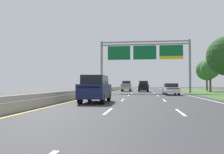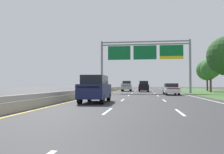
{
  "view_description": "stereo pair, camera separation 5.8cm",
  "coord_description": "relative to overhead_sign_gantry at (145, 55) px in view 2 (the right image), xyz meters",
  "views": [
    {
      "loc": [
        -0.03,
        -1.85,
        1.4
      ],
      "look_at": [
        -3.35,
        23.49,
        2.23
      ],
      "focal_mm": 37.89,
      "sensor_mm": 36.0,
      "label": 1
    },
    {
      "loc": [
        0.03,
        -1.84,
        1.4
      ],
      "look_at": [
        -3.35,
        23.49,
        2.23
      ],
      "focal_mm": 37.89,
      "sensor_mm": 36.0,
      "label": 2
    }
  ],
  "objects": [
    {
      "name": "overhead_sign_gantry",
      "position": [
        0.0,
        0.0,
        0.0
      ],
      "size": [
        15.06,
        0.42,
        8.85
      ],
      "color": "gray",
      "rests_on": "ground"
    },
    {
      "name": "car_navy_left_lane_suv",
      "position": [
        -4.0,
        -21.77,
        -5.23
      ],
      "size": [
        1.94,
        4.72,
        2.11
      ],
      "rotation": [
        0.0,
        0.0,
        1.58
      ],
      "color": "#161E47",
      "rests_on": "ground"
    },
    {
      "name": "car_white_right_lane_sedan",
      "position": [
        3.44,
        -7.04,
        -5.51
      ],
      "size": [
        1.91,
        4.44,
        1.57
      ],
      "rotation": [
        0.0,
        0.0,
        1.59
      ],
      "color": "silver",
      "rests_on": "ground"
    },
    {
      "name": "pickup_truck_silver",
      "position": [
        -3.85,
        10.68,
        -5.26
      ],
      "size": [
        2.07,
        5.42,
        2.2
      ],
      "rotation": [
        0.0,
        0.0,
        1.58
      ],
      "color": "#B2B5BA",
      "rests_on": "ground"
    },
    {
      "name": "roadside_tree_far",
      "position": [
        11.88,
        5.1,
        -2.04
      ],
      "size": [
        3.54,
        3.54,
        6.08
      ],
      "color": "#4C3823",
      "rests_on": "ground"
    },
    {
      "name": "roadside_tree_distant",
      "position": [
        13.88,
        15.22,
        -1.65
      ],
      "size": [
        4.7,
        4.7,
        7.05
      ],
      "color": "#4C3823",
      "rests_on": "ground"
    },
    {
      "name": "car_red_centre_lane_sedan",
      "position": [
        -0.53,
        16.58,
        -5.51
      ],
      "size": [
        1.83,
        4.4,
        1.57
      ],
      "rotation": [
        0.0,
        0.0,
        1.57
      ],
      "color": "maroon",
      "rests_on": "ground"
    },
    {
      "name": "ground_plane",
      "position": [
        -0.3,
        -3.0,
        -6.33
      ],
      "size": [
        220.0,
        220.0,
        0.0
      ],
      "primitive_type": "plane",
      "color": "#333335"
    },
    {
      "name": "median_barrier_concrete",
      "position": [
        -6.9,
        -3.0,
        -5.98
      ],
      "size": [
        0.6,
        110.0,
        0.85
      ],
      "color": "#A8A399",
      "rests_on": "ground"
    },
    {
      "name": "lane_striping",
      "position": [
        -0.3,
        -3.46,
        -6.33
      ],
      "size": [
        11.96,
        106.0,
        0.01
      ],
      "color": "white",
      "rests_on": "ground"
    },
    {
      "name": "car_black_centre_lane_suv",
      "position": [
        -0.22,
        6.67,
        -5.23
      ],
      "size": [
        1.99,
        4.74,
        2.11
      ],
      "rotation": [
        0.0,
        0.0,
        1.59
      ],
      "color": "black",
      "rests_on": "ground"
    }
  ]
}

